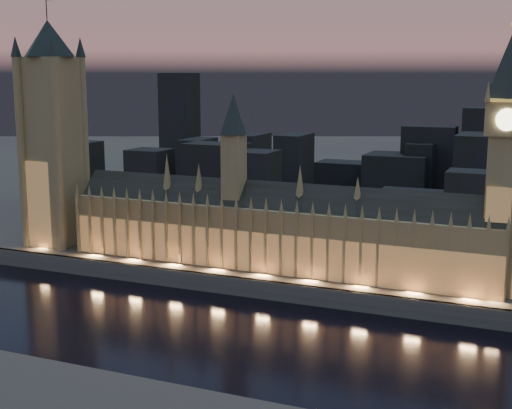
% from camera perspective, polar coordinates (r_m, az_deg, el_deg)
% --- Properties ---
extents(ground_plane, '(2000.00, 2000.00, 0.00)m').
position_cam_1_polar(ground_plane, '(279.16, -5.45, -9.52)').
color(ground_plane, black).
rests_on(ground_plane, ground).
extents(north_bank, '(2000.00, 960.00, 8.00)m').
position_cam_1_polar(north_bank, '(766.00, 13.44, 3.33)').
color(north_bank, '#4A383C').
rests_on(north_bank, ground).
extents(embankment_wall, '(2000.00, 2.50, 8.00)m').
position_cam_1_polar(embankment_wall, '(312.61, -1.86, -6.51)').
color(embankment_wall, '#544856').
rests_on(embankment_wall, ground).
extents(palace_of_westminster, '(202.00, 22.76, 78.00)m').
position_cam_1_polar(palace_of_westminster, '(321.49, 1.31, -1.90)').
color(palace_of_westminster, '#9D7E51').
rests_on(palace_of_westminster, north_bank).
extents(victoria_tower, '(31.68, 31.68, 125.14)m').
position_cam_1_polar(victoria_tower, '(376.48, -15.99, 6.25)').
color(victoria_tower, '#9D7E51').
rests_on(victoria_tower, north_bank).
extents(elizabeth_tower, '(18.00, 18.00, 110.22)m').
position_cam_1_polar(elizabeth_tower, '(293.60, 19.46, 4.84)').
color(elizabeth_tower, '#9D7E51').
rests_on(elizabeth_tower, north_bank).
extents(city_backdrop, '(469.87, 215.63, 87.42)m').
position_cam_1_polar(city_backdrop, '(490.19, 11.98, 2.64)').
color(city_backdrop, black).
rests_on(city_backdrop, north_bank).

